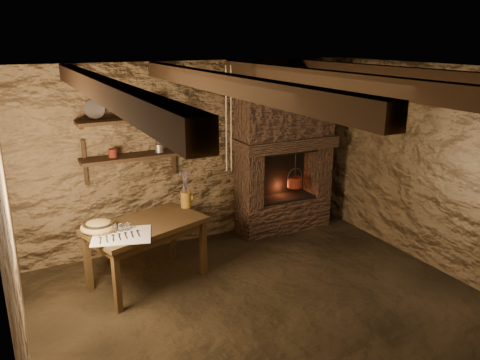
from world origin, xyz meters
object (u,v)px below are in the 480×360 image
work_table (147,251)px  iron_stockpot (148,110)px  wooden_bowl (99,227)px  red_pot (295,181)px  stoneware_jug (186,192)px

work_table → iron_stockpot: (0.31, 0.73, 1.46)m
iron_stockpot → wooden_bowl: bearing=-138.3°
red_pot → iron_stockpot: bearing=176.6°
work_table → wooden_bowl: (-0.50, 0.01, 0.38)m
wooden_bowl → stoneware_jug: bearing=13.7°
work_table → wooden_bowl: bearing=160.3°
work_table → stoneware_jug: size_ratio=3.24×
stoneware_jug → red_pot: 1.81m
stoneware_jug → wooden_bowl: 1.12m
work_table → wooden_bowl: size_ratio=3.78×
work_table → red_pot: bearing=-3.9°
wooden_bowl → work_table: bearing=-1.4°
iron_stockpot → red_pot: iron_stockpot is taller
stoneware_jug → wooden_bowl: (-1.08, -0.26, -0.14)m
stoneware_jug → iron_stockpot: (-0.28, 0.45, 0.94)m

